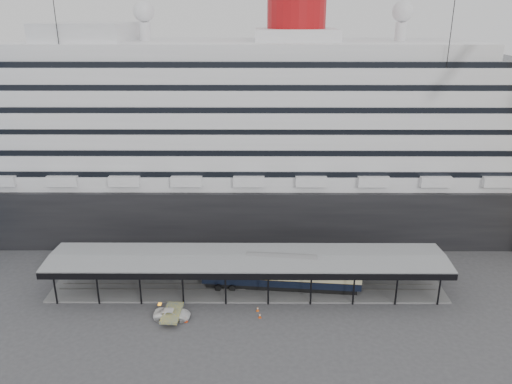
{
  "coord_description": "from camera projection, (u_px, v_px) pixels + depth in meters",
  "views": [
    {
      "loc": [
        1.49,
        -57.94,
        37.62
      ],
      "look_at": [
        1.2,
        8.0,
        13.73
      ],
      "focal_mm": 35.0,
      "sensor_mm": 36.0,
      "label": 1
    }
  ],
  "objects": [
    {
      "name": "ground",
      "position": [
        247.0,
        308.0,
        67.29
      ],
      "size": [
        200.0,
        200.0,
        0.0
      ],
      "primitive_type": "plane",
      "color": "#3C3C3F",
      "rests_on": "ground"
    },
    {
      "name": "cruise_ship",
      "position": [
        250.0,
        124.0,
        91.13
      ],
      "size": [
        130.0,
        30.0,
        43.9
      ],
      "color": "black",
      "rests_on": "ground"
    },
    {
      "name": "traffic_cone_mid",
      "position": [
        260.0,
        315.0,
        64.95
      ],
      "size": [
        0.46,
        0.46,
        0.7
      ],
      "rotation": [
        0.0,
        0.0,
        0.34
      ],
      "color": "#D9460C",
      "rests_on": "ground"
    },
    {
      "name": "pullman_carriage",
      "position": [
        281.0,
        272.0,
        71.06
      ],
      "size": [
        22.7,
        4.98,
        22.11
      ],
      "rotation": [
        0.0,
        0.0,
        -0.09
      ],
      "color": "black",
      "rests_on": "ground"
    },
    {
      "name": "platform_canopy",
      "position": [
        248.0,
        274.0,
        71.19
      ],
      "size": [
        56.0,
        9.18,
        5.3
      ],
      "color": "slate",
      "rests_on": "ground"
    },
    {
      "name": "traffic_cone_left",
      "position": [
        186.0,
        319.0,
        64.08
      ],
      "size": [
        0.44,
        0.44,
        0.77
      ],
      "rotation": [
        0.0,
        0.0,
        -0.13
      ],
      "color": "red",
      "rests_on": "ground"
    },
    {
      "name": "port_truck",
      "position": [
        172.0,
        314.0,
        64.74
      ],
      "size": [
        4.83,
        2.42,
        1.31
      ],
      "primitive_type": "imported",
      "rotation": [
        0.0,
        0.0,
        1.52
      ],
      "color": "white",
      "rests_on": "ground"
    },
    {
      "name": "traffic_cone_right",
      "position": [
        258.0,
        309.0,
        66.42
      ],
      "size": [
        0.4,
        0.4,
        0.67
      ],
      "rotation": [
        0.0,
        0.0,
        -0.16
      ],
      "color": "#FA5E0D",
      "rests_on": "ground"
    }
  ]
}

